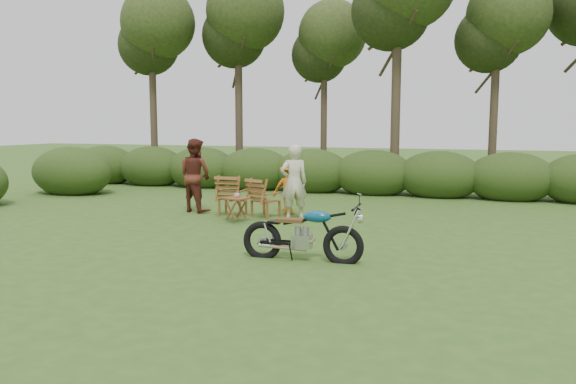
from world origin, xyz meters
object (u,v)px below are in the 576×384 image
(adult_a, at_px, (294,219))
(lawn_chair_left, at_px, (233,215))
(child, at_px, (289,214))
(side_table, at_px, (236,210))
(lawn_chair_right, at_px, (266,217))
(adult_b, at_px, (196,212))
(motorcycle, at_px, (302,260))
(cup, at_px, (237,195))

(adult_a, bearing_deg, lawn_chair_left, -35.72)
(adult_a, bearing_deg, child, -94.49)
(side_table, height_order, child, child)
(lawn_chair_right, bearing_deg, lawn_chair_left, 23.89)
(adult_b, bearing_deg, adult_a, -169.03)
(motorcycle, height_order, side_table, side_table)
(lawn_chair_right, xyz_separation_m, child, (0.39, 0.56, 0.00))
(lawn_chair_left, distance_m, adult_a, 1.60)
(lawn_chair_right, height_order, cup, cup)
(side_table, xyz_separation_m, adult_b, (-1.59, 1.05, -0.28))
(cup, bearing_deg, child, 62.12)
(adult_b, xyz_separation_m, child, (2.35, 0.40, 0.00))
(side_table, relative_size, adult_b, 0.31)
(lawn_chair_right, xyz_separation_m, adult_b, (-1.95, 0.16, 0.00))
(lawn_chair_right, xyz_separation_m, lawn_chair_left, (-0.84, -0.03, 0.00))
(side_table, distance_m, adult_a, 1.38)
(adult_b, height_order, child, adult_b)
(child, bearing_deg, lawn_chair_left, 25.32)
(motorcycle, relative_size, side_table, 3.43)
(side_table, bearing_deg, cup, 67.72)
(adult_b, bearing_deg, lawn_chair_left, -172.64)
(side_table, xyz_separation_m, child, (0.76, 1.44, -0.28))
(side_table, distance_m, cup, 0.33)
(lawn_chair_right, distance_m, adult_b, 1.96)
(lawn_chair_right, height_order, lawn_chair_left, lawn_chair_left)
(lawn_chair_right, bearing_deg, side_table, 89.45)
(lawn_chair_left, bearing_deg, motorcycle, 124.29)
(lawn_chair_left, height_order, child, child)
(side_table, bearing_deg, motorcycle, -49.22)
(lawn_chair_right, relative_size, side_table, 1.65)
(side_table, bearing_deg, lawn_chair_left, 119.04)
(lawn_chair_left, bearing_deg, cup, 116.35)
(lawn_chair_right, distance_m, lawn_chair_left, 0.84)
(cup, bearing_deg, adult_a, 33.43)
(cup, distance_m, adult_b, 1.99)
(cup, xyz_separation_m, child, (0.75, 1.42, -0.61))
(motorcycle, height_order, adult_a, adult_a)
(motorcycle, relative_size, child, 1.50)
(motorcycle, distance_m, side_table, 3.77)
(child, bearing_deg, motorcycle, 111.54)
(motorcycle, relative_size, lawn_chair_right, 2.08)
(motorcycle, height_order, cup, cup)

